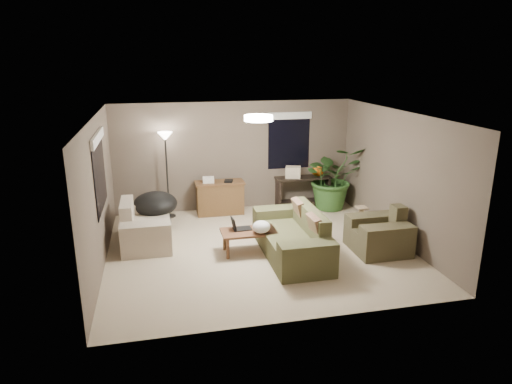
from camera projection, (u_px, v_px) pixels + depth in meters
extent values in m
plane|color=#C1A98F|center=(258.00, 248.00, 8.56)|extent=(5.50, 5.50, 0.00)
plane|color=white|center=(259.00, 115.00, 7.85)|extent=(5.50, 5.50, 0.00)
plane|color=brown|center=(234.00, 156.00, 10.55)|extent=(5.50, 0.00, 5.50)
plane|color=brown|center=(301.00, 235.00, 5.87)|extent=(5.50, 0.00, 5.50)
plane|color=brown|center=(99.00, 194.00, 7.63)|extent=(0.00, 5.00, 5.00)
plane|color=brown|center=(397.00, 176.00, 8.78)|extent=(0.00, 5.00, 5.00)
cube|color=#4E4F2F|center=(291.00, 244.00, 8.25)|extent=(0.95, 1.48, 0.42)
cube|color=#4D4E2F|center=(311.00, 220.00, 8.21)|extent=(0.22, 1.48, 0.43)
cube|color=#444429|center=(307.00, 260.00, 7.37)|extent=(0.95, 0.36, 0.60)
cube|color=#4B4C2D|center=(278.00, 222.00, 9.09)|extent=(0.95, 0.36, 0.60)
cube|color=#8C7251|center=(316.00, 228.00, 7.77)|extent=(0.25, 0.46, 0.47)
cube|color=#8C7251|center=(300.00, 212.00, 8.61)|extent=(0.24, 0.45, 0.47)
cube|color=beige|center=(147.00, 232.00, 8.81)|extent=(0.90, 0.88, 0.42)
cube|color=beige|center=(127.00, 212.00, 8.62)|extent=(0.22, 0.88, 0.43)
cube|color=beige|center=(146.00, 239.00, 8.21)|extent=(0.90, 0.36, 0.60)
cube|color=beige|center=(147.00, 217.00, 9.37)|extent=(0.90, 0.36, 0.60)
cube|color=brown|center=(378.00, 240.00, 8.42)|extent=(0.95, 0.28, 0.42)
cube|color=#4A442C|center=(398.00, 217.00, 8.37)|extent=(0.22, 0.28, 0.43)
cube|color=#4A442C|center=(387.00, 242.00, 8.09)|extent=(0.95, 0.36, 0.60)
cube|color=#4B452D|center=(370.00, 229.00, 8.69)|extent=(0.95, 0.36, 0.60)
cube|color=brown|center=(249.00, 232.00, 8.30)|extent=(1.00, 0.55, 0.04)
cylinder|color=brown|center=(228.00, 249.00, 8.08)|extent=(0.06, 0.06, 0.38)
cylinder|color=brown|center=(274.00, 245.00, 8.26)|extent=(0.06, 0.06, 0.38)
cylinder|color=brown|center=(224.00, 240.00, 8.46)|extent=(0.06, 0.06, 0.38)
cylinder|color=brown|center=(268.00, 236.00, 8.63)|extent=(0.06, 0.06, 0.38)
cube|color=black|center=(242.00, 229.00, 8.36)|extent=(0.34, 0.24, 0.02)
cube|color=black|center=(234.00, 223.00, 8.29)|extent=(0.09, 0.24, 0.22)
ellipsoid|color=white|center=(261.00, 227.00, 8.16)|extent=(0.35, 0.32, 0.23)
cube|color=brown|center=(220.00, 199.00, 10.39)|extent=(1.05, 0.45, 0.71)
cube|color=brown|center=(220.00, 183.00, 10.28)|extent=(1.10, 0.50, 0.04)
cube|color=silver|center=(208.00, 180.00, 10.21)|extent=(0.27, 0.22, 0.12)
cube|color=black|center=(229.00, 181.00, 10.26)|extent=(0.23, 0.26, 0.04)
cube|color=black|center=(303.00, 178.00, 10.70)|extent=(1.30, 0.40, 0.04)
cube|color=black|center=(278.00, 195.00, 10.68)|extent=(0.05, 0.38, 0.71)
cube|color=black|center=(326.00, 191.00, 10.93)|extent=(0.05, 0.38, 0.71)
cube|color=black|center=(302.00, 201.00, 10.87)|extent=(1.25, 0.36, 0.03)
ellipsoid|color=orange|center=(317.00, 171.00, 10.73)|extent=(0.30, 0.30, 0.24)
cube|color=beige|center=(293.00, 172.00, 10.61)|extent=(0.41, 0.36, 0.26)
cylinder|color=black|center=(156.00, 222.00, 9.49)|extent=(0.60, 0.60, 0.30)
ellipsoid|color=black|center=(155.00, 204.00, 9.38)|extent=(0.90, 0.90, 0.50)
cylinder|color=black|center=(170.00, 216.00, 10.28)|extent=(0.28, 0.28, 0.02)
cylinder|color=black|center=(167.00, 178.00, 10.03)|extent=(0.04, 0.04, 1.78)
cone|color=white|center=(165.00, 136.00, 9.77)|extent=(0.32, 0.32, 0.18)
cylinder|color=white|center=(259.00, 118.00, 7.87)|extent=(0.50, 0.50, 0.10)
imported|color=#2D5923|center=(332.00, 184.00, 10.69)|extent=(1.36, 1.51, 1.18)
cube|color=tan|center=(360.00, 229.00, 9.48)|extent=(0.32, 0.32, 0.03)
cylinder|color=tan|center=(361.00, 218.00, 9.42)|extent=(0.12, 0.12, 0.44)
cube|color=tan|center=(362.00, 208.00, 9.35)|extent=(0.22, 0.22, 0.03)
cube|color=black|center=(100.00, 172.00, 7.83)|extent=(0.01, 1.50, 1.30)
cube|color=white|center=(97.00, 138.00, 7.67)|extent=(0.05, 1.56, 0.16)
cube|color=black|center=(289.00, 141.00, 10.72)|extent=(1.00, 0.01, 1.30)
cube|color=white|center=(290.00, 116.00, 10.53)|extent=(1.06, 0.05, 0.16)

